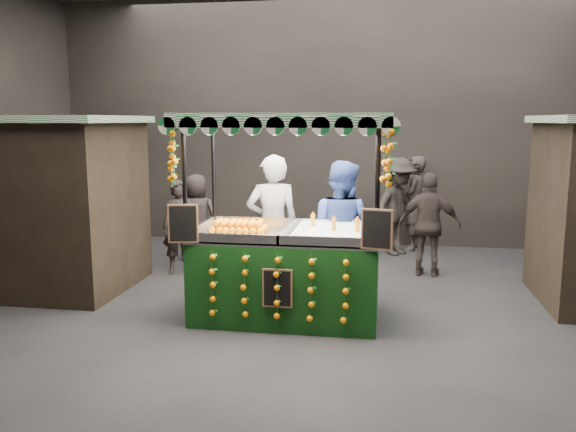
# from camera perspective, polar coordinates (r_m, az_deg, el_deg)

# --- Properties ---
(ground) EXTENTS (12.00, 12.00, 0.00)m
(ground) POSITION_cam_1_polar(r_m,az_deg,el_deg) (7.53, 2.81, -10.42)
(ground) COLOR black
(ground) RESTS_ON ground
(market_hall) EXTENTS (12.10, 10.10, 5.05)m
(market_hall) POSITION_cam_1_polar(r_m,az_deg,el_deg) (7.13, 3.04, 16.09)
(market_hall) COLOR black
(market_hall) RESTS_ON ground
(neighbour_stall_left) EXTENTS (3.00, 2.20, 2.60)m
(neighbour_stall_left) POSITION_cam_1_polar(r_m,az_deg,el_deg) (9.65, -23.28, 1.22)
(neighbour_stall_left) COLOR black
(neighbour_stall_left) RESTS_ON ground
(juice_stall) EXTENTS (2.70, 1.59, 2.62)m
(juice_stall) POSITION_cam_1_polar(r_m,az_deg,el_deg) (7.51, -0.07, -4.00)
(juice_stall) COLOR black
(juice_stall) RESTS_ON ground
(vendor_grey) EXTENTS (0.86, 0.69, 2.06)m
(vendor_grey) POSITION_cam_1_polar(r_m,az_deg,el_deg) (8.42, -1.50, -1.03)
(vendor_grey) COLOR gray
(vendor_grey) RESTS_ON ground
(vendor_blue) EXTENTS (1.18, 1.06, 1.99)m
(vendor_blue) POSITION_cam_1_polar(r_m,az_deg,el_deg) (8.26, 5.10, -1.51)
(vendor_blue) COLOR navy
(vendor_blue) RESTS_ON ground
(shopper_0) EXTENTS (0.64, 0.49, 1.57)m
(shopper_0) POSITION_cam_1_polar(r_m,az_deg,el_deg) (9.90, -10.47, -1.06)
(shopper_0) COLOR black
(shopper_0) RESTS_ON ground
(shopper_2) EXTENTS (1.05, 0.56, 1.70)m
(shopper_2) POSITION_cam_1_polar(r_m,az_deg,el_deg) (9.84, 13.56, -0.83)
(shopper_2) COLOR #2E2725
(shopper_2) RESTS_ON ground
(shopper_3) EXTENTS (1.28, 1.36, 1.84)m
(shopper_3) POSITION_cam_1_polar(r_m,az_deg,el_deg) (11.28, 10.63, 0.91)
(shopper_3) COLOR black
(shopper_3) RESTS_ON ground
(shopper_4) EXTENTS (0.82, 0.57, 1.58)m
(shopper_4) POSITION_cam_1_polar(r_m,az_deg,el_deg) (10.78, -8.86, -0.14)
(shopper_4) COLOR #292221
(shopper_4) RESTS_ON ground
(shopper_6) EXTENTS (0.57, 0.75, 1.85)m
(shopper_6) POSITION_cam_1_polar(r_m,az_deg,el_deg) (11.76, 12.09, 1.21)
(shopper_6) COLOR #2D2825
(shopper_6) RESTS_ON ground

